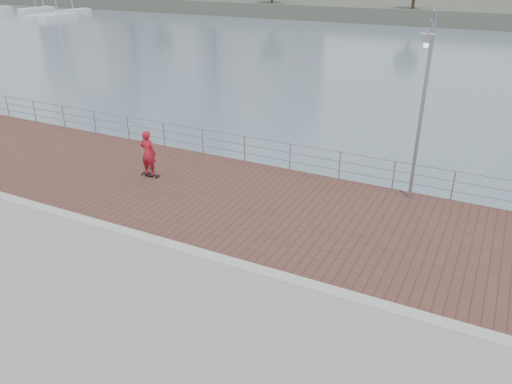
% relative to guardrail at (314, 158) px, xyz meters
% --- Properties ---
extents(water, '(400.00, 400.00, 0.00)m').
position_rel_guardrail_xyz_m(water, '(-0.00, -7.00, -2.69)').
color(water, slate).
rests_on(water, ground).
extents(brick_lane, '(40.00, 6.80, 0.02)m').
position_rel_guardrail_xyz_m(brick_lane, '(-0.00, -3.40, -0.68)').
color(brick_lane, brown).
rests_on(brick_lane, seawall).
extents(curb, '(40.00, 0.40, 0.06)m').
position_rel_guardrail_xyz_m(curb, '(-0.00, -7.00, -0.66)').
color(curb, '#B7B5AD').
rests_on(curb, seawall).
extents(far_shore, '(320.00, 95.00, 2.50)m').
position_rel_guardrail_xyz_m(far_shore, '(-0.00, 115.50, -1.44)').
color(far_shore, '#4C5142').
rests_on(far_shore, ground).
extents(guardrail, '(39.06, 0.06, 1.13)m').
position_rel_guardrail_xyz_m(guardrail, '(0.00, 0.00, 0.00)').
color(guardrail, '#8C9EA8').
rests_on(guardrail, brick_lane).
extents(street_lamp, '(0.44, 1.28, 6.03)m').
position_rel_guardrail_xyz_m(street_lamp, '(3.80, -0.94, 3.59)').
color(street_lamp, gray).
rests_on(street_lamp, brick_lane).
extents(skateboard, '(0.76, 0.24, 0.09)m').
position_rel_guardrail_xyz_m(skateboard, '(-5.56, -3.14, -0.60)').
color(skateboard, black).
rests_on(skateboard, brick_lane).
extents(skateboarder, '(0.67, 0.46, 1.77)m').
position_rel_guardrail_xyz_m(skateboarder, '(-5.56, -3.14, 0.30)').
color(skateboarder, '#B01726').
rests_on(skateboarder, skateboard).
extents(marina, '(28.08, 21.25, 11.62)m').
position_rel_guardrail_xyz_m(marina, '(-80.84, 52.55, -2.16)').
color(marina, white).
rests_on(marina, water).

